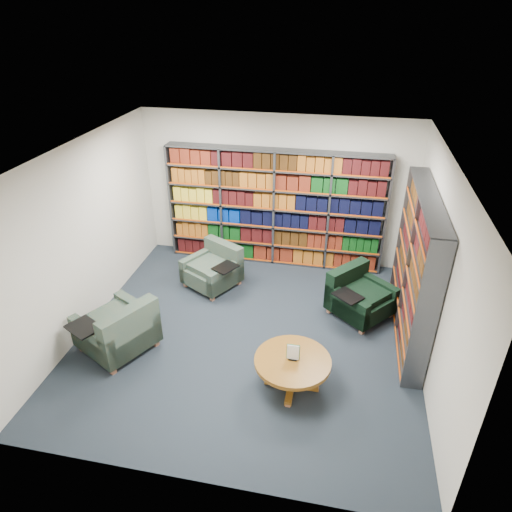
% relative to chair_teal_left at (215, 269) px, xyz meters
% --- Properties ---
extents(room_shell, '(5.02, 5.02, 2.82)m').
position_rel_chair_teal_left_xyz_m(room_shell, '(0.88, -1.30, 1.10)').
color(room_shell, black).
rests_on(room_shell, ground).
extents(bookshelf_back, '(4.00, 0.28, 2.20)m').
position_rel_chair_teal_left_xyz_m(bookshelf_back, '(0.88, 1.04, 0.80)').
color(bookshelf_back, '#47494F').
rests_on(bookshelf_back, ground).
extents(bookshelf_right, '(0.28, 2.50, 2.20)m').
position_rel_chair_teal_left_xyz_m(bookshelf_right, '(3.23, -0.70, 0.80)').
color(bookshelf_right, '#47494F').
rests_on(bookshelf_right, ground).
extents(chair_teal_left, '(1.11, 1.11, 0.74)m').
position_rel_chair_teal_left_xyz_m(chair_teal_left, '(0.00, 0.00, 0.00)').
color(chair_teal_left, '#062D36').
rests_on(chair_teal_left, ground).
extents(chair_green_right, '(1.18, 1.18, 0.76)m').
position_rel_chair_teal_left_xyz_m(chair_green_right, '(2.49, -0.39, 0.01)').
color(chair_green_right, black).
rests_on(chair_green_right, ground).
extents(chair_teal_front, '(1.24, 1.24, 0.84)m').
position_rel_chair_teal_left_xyz_m(chair_teal_front, '(-0.84, -2.01, 0.04)').
color(chair_teal_front, '#062D36').
rests_on(chair_teal_front, ground).
extents(coffee_table, '(0.99, 0.99, 0.70)m').
position_rel_chair_teal_left_xyz_m(coffee_table, '(1.67, -2.24, 0.07)').
color(coffee_table, brown).
rests_on(coffee_table, ground).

